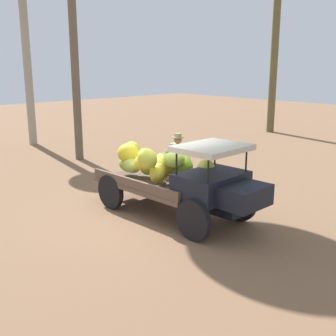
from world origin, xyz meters
name	(u,v)px	position (x,y,z in m)	size (l,w,h in m)	color
ground_plane	(160,215)	(0.00, 0.00, 0.00)	(60.00, 60.00, 0.00)	brown
truck	(178,177)	(0.33, 0.29, 0.98)	(4.52, 1.85, 1.88)	black
farmer	(178,160)	(-0.92, 1.49, 0.99)	(0.52, 0.49, 1.74)	#4D5A72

